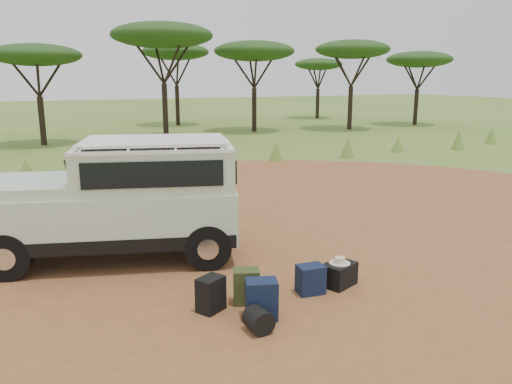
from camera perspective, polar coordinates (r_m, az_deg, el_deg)
name	(u,v)px	position (r m, az deg, el deg)	size (l,w,h in m)	color
ground	(219,256)	(9.32, -4.22, -7.28)	(140.00, 140.00, 0.00)	#53772A
dirt_clearing	(219,256)	(9.32, -4.22, -7.26)	(23.00, 23.00, 0.01)	brown
grass_fringe	(128,163)	(17.38, -14.45, 3.21)	(36.60, 1.60, 0.90)	#53772A
acacia_treeline	(91,45)	(28.29, -18.35, 15.66)	(46.70, 13.20, 6.26)	black
safari_vehicle	(122,202)	(9.20, -15.07, -1.15)	(4.74, 2.98, 2.17)	#B6D2B3
backpack_black	(211,294)	(7.16, -5.19, -11.57)	(0.37, 0.27, 0.50)	black
backpack_navy	(262,300)	(6.92, 0.64, -12.20)	(0.42, 0.30, 0.56)	#111938
backpack_olive	(246,287)	(7.36, -1.12, -10.75)	(0.37, 0.27, 0.52)	#3B4720
duffel_navy	(310,279)	(7.74, 6.25, -9.91)	(0.40, 0.30, 0.45)	#111938
hard_case	(339,274)	(8.08, 9.48, -9.28)	(0.52, 0.37, 0.37)	black
stuff_sack	(259,320)	(6.64, 0.30, -14.45)	(0.32, 0.32, 0.32)	black
safari_hat	(340,261)	(8.00, 9.54, -7.81)	(0.33, 0.33, 0.10)	beige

